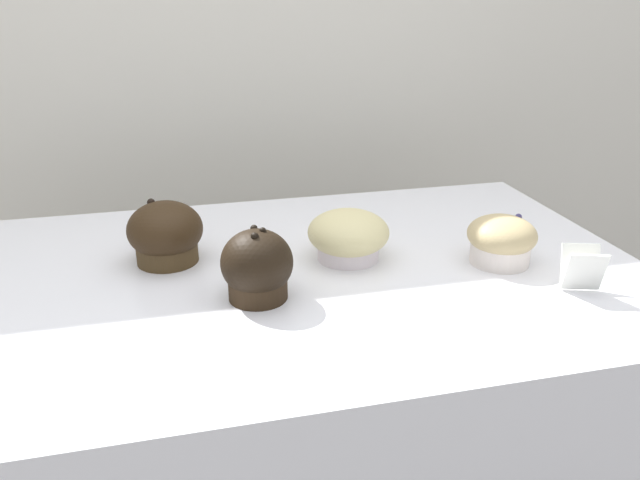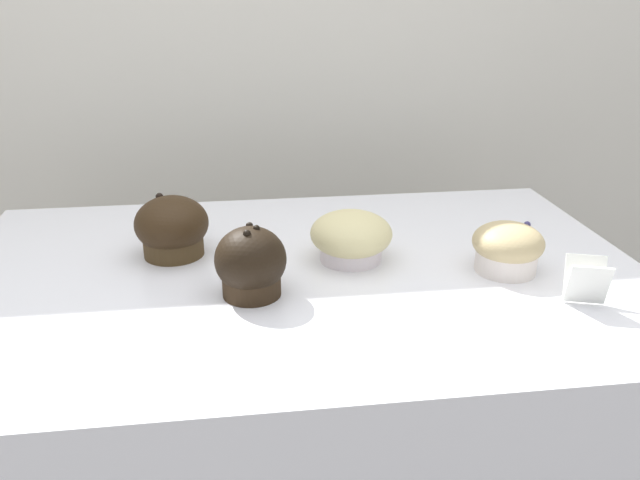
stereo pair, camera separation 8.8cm
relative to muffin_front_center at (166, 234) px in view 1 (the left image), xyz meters
The scene contains 6 objects.
wall_back 0.56m from the muffin_front_center, 71.03° to the left, with size 3.20×0.10×1.80m, color beige.
muffin_front_center is the anchor object (origin of this frame).
muffin_back_left 0.27m from the muffin_front_center, 11.30° to the right, with size 0.12×0.12×0.07m.
muffin_back_right 0.18m from the muffin_front_center, 52.46° to the right, with size 0.09×0.09×0.10m.
muffin_front_left 0.49m from the muffin_front_center, 14.17° to the right, with size 0.10×0.10×0.07m.
price_card 0.58m from the muffin_front_center, 23.21° to the right, with size 0.06×0.05×0.06m.
Camera 1 is at (-0.16, -0.79, 1.33)m, focal length 35.00 mm.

